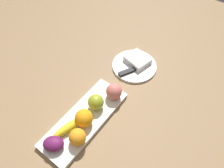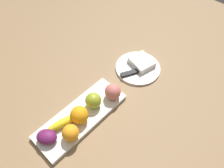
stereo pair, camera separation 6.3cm
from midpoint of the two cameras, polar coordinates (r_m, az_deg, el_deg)
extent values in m
plane|color=#8F6F4B|center=(0.89, -6.64, -7.11)|extent=(2.40, 2.40, 0.00)
cube|color=white|center=(0.86, -6.50, -8.95)|extent=(0.40, 0.15, 0.02)
sphere|color=#96A626|center=(0.84, -3.08, -4.71)|extent=(0.07, 0.07, 0.07)
ellipsoid|color=yellow|center=(0.83, -10.87, -10.45)|extent=(0.16, 0.07, 0.03)
sphere|color=orange|center=(0.81, -6.85, -8.66)|extent=(0.07, 0.07, 0.07)
sphere|color=orange|center=(0.79, -9.17, -13.36)|extent=(0.06, 0.06, 0.06)
sphere|color=#D46E66|center=(0.87, 2.30, -2.21)|extent=(0.07, 0.07, 0.07)
ellipsoid|color=#631A4E|center=(0.81, -15.52, -14.09)|extent=(0.09, 0.10, 0.04)
cylinder|color=white|center=(1.03, 8.92, 4.39)|extent=(0.22, 0.22, 0.01)
cube|color=white|center=(1.03, 9.99, 5.96)|extent=(0.12, 0.13, 0.03)
cube|color=silver|center=(1.01, 9.86, 3.67)|extent=(0.14, 0.09, 0.00)
cube|color=black|center=(0.99, 6.79, 2.97)|extent=(0.09, 0.06, 0.01)
camera|label=1|loc=(0.03, -87.98, 2.63)|focal=32.88mm
camera|label=2|loc=(0.03, 92.02, -2.63)|focal=32.88mm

